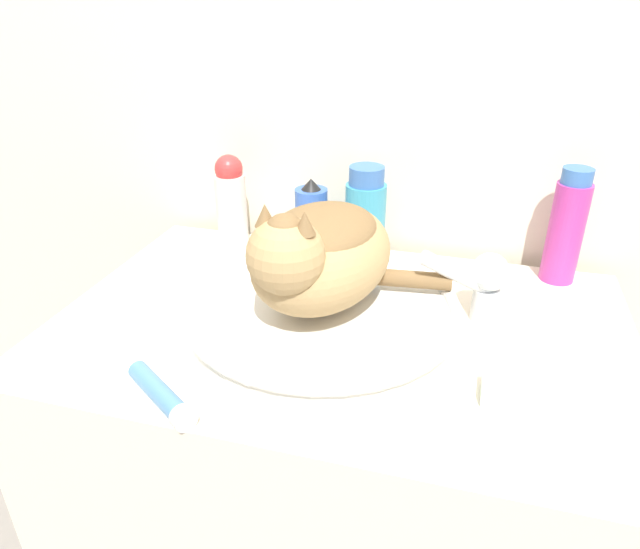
% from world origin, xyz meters
% --- Properties ---
extents(wall_back, '(8.00, 0.05, 2.40)m').
position_xyz_m(wall_back, '(0.00, 0.65, 1.20)').
color(wall_back, beige).
rests_on(wall_back, ground_plane).
extents(vanity_counter, '(0.93, 0.60, 0.82)m').
position_xyz_m(vanity_counter, '(0.00, 0.30, 0.41)').
color(vanity_counter, beige).
rests_on(vanity_counter, ground_plane).
extents(sink_basin, '(0.43, 0.43, 0.06)m').
position_xyz_m(sink_basin, '(-0.02, 0.27, 0.85)').
color(sink_basin, silver).
rests_on(sink_basin, vanity_counter).
extents(cat, '(0.31, 0.31, 0.19)m').
position_xyz_m(cat, '(-0.02, 0.25, 0.96)').
color(cat, tan).
rests_on(cat, sink_basin).
extents(faucet, '(0.14, 0.09, 0.13)m').
position_xyz_m(faucet, '(0.22, 0.37, 0.89)').
color(faucet, silver).
rests_on(faucet, vanity_counter).
extents(shampoo_bottle_tall, '(0.06, 0.06, 0.21)m').
position_xyz_m(shampoo_bottle_tall, '(0.35, 0.56, 0.92)').
color(shampoo_bottle_tall, '#B2338C').
rests_on(shampoo_bottle_tall, vanity_counter).
extents(spray_bottle_trigger, '(0.07, 0.07, 0.15)m').
position_xyz_m(spray_bottle_trigger, '(-0.12, 0.56, 0.89)').
color(spray_bottle_trigger, '#335BB7').
rests_on(spray_bottle_trigger, vanity_counter).
extents(lotion_bottle_white, '(0.06, 0.06, 0.19)m').
position_xyz_m(lotion_bottle_white, '(-0.30, 0.56, 0.91)').
color(lotion_bottle_white, silver).
rests_on(lotion_bottle_white, vanity_counter).
extents(mouthwash_bottle, '(0.08, 0.08, 0.19)m').
position_xyz_m(mouthwash_bottle, '(-0.01, 0.56, 0.91)').
color(mouthwash_bottle, teal).
rests_on(mouthwash_bottle, vanity_counter).
extents(cream_tube, '(0.13, 0.10, 0.03)m').
position_xyz_m(cream_tube, '(-0.18, 0.04, 0.83)').
color(cream_tube, '#4C7FB2').
rests_on(cream_tube, vanity_counter).
extents(soap_bar, '(0.08, 0.05, 0.02)m').
position_xyz_m(soap_bar, '(0.27, 0.17, 0.83)').
color(soap_bar, silver).
rests_on(soap_bar, vanity_counter).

